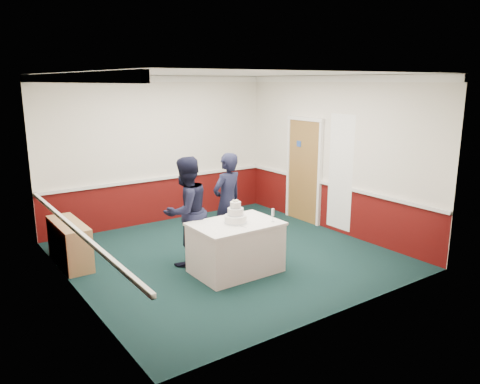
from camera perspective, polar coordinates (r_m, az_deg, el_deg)
ground at (r=8.03m, az=-1.59°, el=-7.71°), size 5.00×5.00×0.00m
room_shell at (r=8.11m, az=-3.62°, el=6.81°), size 5.00×5.00×3.00m
sideboard at (r=8.03m, az=-20.04°, el=-5.89°), size 0.41×1.20×0.70m
cake_table at (r=7.25m, az=-0.54°, el=-6.72°), size 1.32×0.92×0.79m
wedding_cake at (r=7.09m, az=-0.54°, el=-2.92°), size 0.35×0.35×0.36m
cake_knife at (r=6.95m, az=0.19°, el=-4.20°), size 0.04×0.22×0.00m
champagne_flute at (r=7.16m, az=4.03°, el=-2.57°), size 0.05×0.05×0.21m
person_man at (r=7.47m, az=-6.58°, el=-2.36°), size 0.99×0.86×1.75m
person_woman at (r=8.07m, az=-1.55°, el=-1.22°), size 0.70×0.53×1.71m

